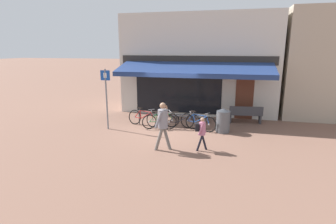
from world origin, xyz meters
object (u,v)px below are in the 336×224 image
bicycle_green (161,120)px  park_bench (245,114)px  bicycle_blue (198,122)px  bicycle_red (144,118)px  bicycle_black (181,121)px  parking_sign (106,93)px  pedestrian_adult (163,121)px  litter_bin (223,120)px  pedestrian_child (201,130)px

bicycle_green → park_bench: park_bench is taller
bicycle_green → bicycle_blue: (1.70, 0.13, 0.02)m
bicycle_red → bicycle_green: (0.91, -0.22, -0.01)m
bicycle_black → parking_sign: parking_sign is taller
pedestrian_adult → litter_bin: bearing=54.0°
pedestrian_adult → pedestrian_child: bearing=12.8°
bicycle_red → litter_bin: litter_bin is taller
bicycle_blue → bicycle_black: bearing=-157.1°
pedestrian_adult → pedestrian_child: (1.36, 0.27, -0.31)m
litter_bin → park_bench: (1.02, 1.69, -0.07)m
bicycle_black → pedestrian_child: 2.72m
bicycle_green → parking_sign: 2.76m
bicycle_black → pedestrian_child: (1.20, -2.40, 0.41)m
pedestrian_adult → park_bench: pedestrian_adult is taller
bicycle_blue → pedestrian_adult: size_ratio=0.98×
bicycle_blue → parking_sign: (-4.03, -0.82, 1.28)m
bicycle_green → bicycle_blue: bearing=-23.2°
bicycle_green → parking_sign: (-2.33, -0.69, 1.30)m
pedestrian_child → parking_sign: 4.83m
bicycle_red → litter_bin: 3.73m
bicycle_red → bicycle_black: 1.85m
bicycle_red → bicycle_black: size_ratio=1.00×
pedestrian_adult → litter_bin: (2.04, 2.65, -0.55)m
bicycle_red → bicycle_green: size_ratio=1.09×
bicycle_blue → park_bench: park_bench is taller
bicycle_red → pedestrian_child: (3.04, -2.51, 0.40)m
bicycle_black → litter_bin: litter_bin is taller
bicycle_red → parking_sign: parking_sign is taller
bicycle_red → pedestrian_child: 3.97m
bicycle_green → litter_bin: litter_bin is taller
bicycle_black → bicycle_blue: size_ratio=1.00×
pedestrian_child → parking_sign: parking_sign is taller
bicycle_black → pedestrian_child: pedestrian_child is taller
bicycle_black → park_bench: (2.91, 1.68, 0.10)m
parking_sign → park_bench: (6.18, 2.47, -1.20)m
bicycle_green → pedestrian_child: 3.16m
bicycle_green → pedestrian_adult: size_ratio=0.90×
pedestrian_adult → pedestrian_child: size_ratio=1.43×
pedestrian_adult → bicycle_blue: bearing=72.7°
bicycle_black → bicycle_red: bearing=158.7°
pedestrian_adult → park_bench: 5.35m
bicycle_blue → park_bench: 2.71m
bicycle_black → parking_sign: (-3.26, -0.79, 1.30)m
bicycle_blue → park_bench: (2.14, 1.65, 0.08)m
parking_sign → park_bench: bearing=21.8°
pedestrian_child → bicycle_green: bearing=122.0°
park_bench → bicycle_red: bearing=-168.4°
bicycle_red → park_bench: bearing=33.3°
bicycle_green → pedestrian_adult: (0.78, -2.56, 0.72)m
pedestrian_child → park_bench: 4.43m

